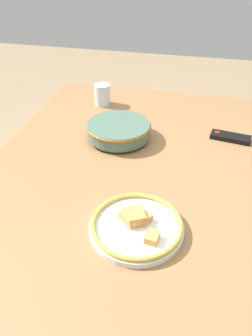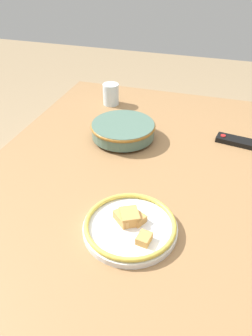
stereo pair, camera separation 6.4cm
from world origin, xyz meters
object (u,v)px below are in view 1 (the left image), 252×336
Objects in this scene: noodle_bowl at (119,130)px; drinking_glass at (102,95)px; food_plate at (137,225)px; tv_remote at (230,137)px.

drinking_glass reaches higher than noodle_bowl.
food_plate is 0.86m from drinking_glass.
noodle_bowl is 0.34m from drinking_glass.
noodle_bowl is 0.98× the size of food_plate.
drinking_glass is (-0.79, -0.34, 0.03)m from food_plate.
drinking_glass is at bearing -156.91° from food_plate.
drinking_glass reaches higher than food_plate.
tv_remote is at bearing 71.47° from drinking_glass.
noodle_bowl is 0.52m from food_plate.
drinking_glass is (-0.30, -0.16, 0.01)m from noodle_bowl.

